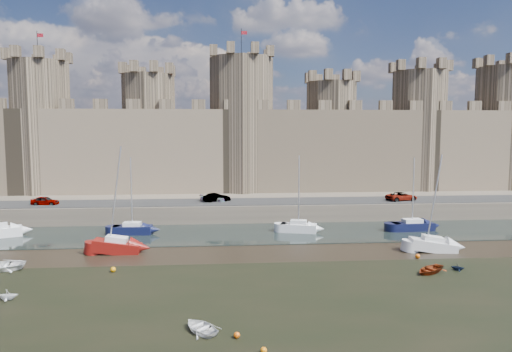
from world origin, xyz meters
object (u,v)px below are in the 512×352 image
object	(u,v)px
car_0	(45,201)
car_2	(213,198)
sailboat_2	(298,227)
car_3	(402,197)
car_1	(217,198)
sailboat_1	(132,229)
sailboat_5	(433,244)
sailboat_3	(412,225)
sailboat_4	(117,246)

from	to	relation	value
car_0	car_2	world-z (taller)	car_0
car_0	car_2	bearing A→B (deg)	-81.62
car_0	sailboat_2	distance (m)	35.70
car_3	car_1	bearing A→B (deg)	72.41
car_2	car_3	distance (m)	28.18
car_0	sailboat_2	bearing A→B (deg)	-99.79
car_0	car_3	xyz separation A→B (m)	(51.59, -0.07, 0.03)
sailboat_1	sailboat_2	xyz separation A→B (m)	(20.84, -0.59, 0.02)
car_3	sailboat_5	bearing A→B (deg)	152.02
sailboat_2	sailboat_3	xyz separation A→B (m)	(14.86, -0.10, -0.05)
car_1	sailboat_3	distance (m)	27.41
car_2	sailboat_5	bearing A→B (deg)	-114.96
sailboat_4	sailboat_5	distance (m)	33.63
car_2	sailboat_4	world-z (taller)	sailboat_4
car_1	sailboat_3	size ratio (longest dim) A/B	0.42
car_0	sailboat_5	xyz separation A→B (m)	(47.18, -19.38, -2.38)
sailboat_1	sailboat_3	size ratio (longest dim) A/B	1.01
car_1	sailboat_1	bearing A→B (deg)	113.46
sailboat_2	car_0	bearing A→B (deg)	-179.49
car_0	sailboat_5	world-z (taller)	sailboat_5
sailboat_1	sailboat_3	xyz separation A→B (m)	(35.70, -0.69, -0.02)
sailboat_3	car_0	bearing A→B (deg)	165.83
sailboat_2	sailboat_4	world-z (taller)	sailboat_4
sailboat_3	sailboat_5	bearing A→B (deg)	-105.24
car_2	sailboat_3	size ratio (longest dim) A/B	0.40
car_2	sailboat_1	size ratio (longest dim) A/B	0.39
sailboat_2	sailboat_1	bearing A→B (deg)	-166.16
car_3	sailboat_5	xyz separation A→B (m)	(-4.40, -19.31, -2.41)
sailboat_2	sailboat_4	bearing A→B (deg)	-143.02
sailboat_1	sailboat_5	distance (m)	35.29
car_1	sailboat_1	distance (m)	14.47
sailboat_1	sailboat_2	distance (m)	20.85
car_2	sailboat_4	distance (m)	21.26
car_0	sailboat_1	distance (m)	16.25
car_2	sailboat_2	world-z (taller)	sailboat_2
sailboat_2	sailboat_4	xyz separation A→B (m)	(-20.81, -8.21, 0.02)
car_2	car_3	size ratio (longest dim) A/B	0.79
car_1	sailboat_2	distance (m)	14.81
car_3	sailboat_5	distance (m)	19.95
car_3	sailboat_4	world-z (taller)	sailboat_4
car_3	sailboat_2	distance (m)	19.58
car_3	sailboat_3	bearing A→B (deg)	150.83
car_3	sailboat_1	size ratio (longest dim) A/B	0.50
car_3	sailboat_2	world-z (taller)	sailboat_2
sailboat_2	sailboat_3	size ratio (longest dim) A/B	1.03
sailboat_4	sailboat_5	size ratio (longest dim) A/B	1.09
car_0	car_1	size ratio (longest dim) A/B	0.94
sailboat_2	sailboat_5	size ratio (longest dim) A/B	0.94
sailboat_4	sailboat_2	bearing A→B (deg)	22.31
car_1	car_3	size ratio (longest dim) A/B	0.83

